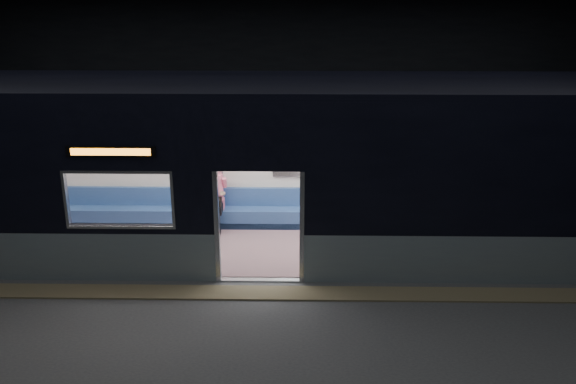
{
  "coord_description": "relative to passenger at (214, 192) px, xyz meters",
  "views": [
    {
      "loc": [
        0.68,
        -8.78,
        4.93
      ],
      "look_at": [
        0.48,
        2.3,
        1.26
      ],
      "focal_mm": 38.0,
      "sensor_mm": 36.0,
      "label": 1
    }
  ],
  "objects": [
    {
      "name": "station_envelope",
      "position": [
        1.14,
        -3.55,
        2.83
      ],
      "size": [
        24.0,
        14.0,
        5.0
      ],
      "color": "black",
      "rests_on": "station_floor"
    },
    {
      "name": "metro_car",
      "position": [
        1.14,
        -1.0,
        1.01
      ],
      "size": [
        18.0,
        3.04,
        3.35
      ],
      "color": "gray",
      "rests_on": "station_floor"
    },
    {
      "name": "tactile_strip",
      "position": [
        1.14,
        -3.0,
        -0.82
      ],
      "size": [
        22.8,
        0.5,
        0.03
      ],
      "primitive_type": "cube",
      "color": "#8C7F59",
      "rests_on": "station_floor"
    },
    {
      "name": "passenger",
      "position": [
        0.0,
        0.0,
        0.0
      ],
      "size": [
        0.47,
        0.77,
        1.46
      ],
      "rotation": [
        0.0,
        0.0,
        -0.16
      ],
      "color": "black",
      "rests_on": "metro_car"
    },
    {
      "name": "handbag",
      "position": [
        0.04,
        -0.25,
        -0.14
      ],
      "size": [
        0.38,
        0.35,
        0.15
      ],
      "primitive_type": "cube",
      "rotation": [
        0.0,
        0.0,
        0.39
      ],
      "color": "black",
      "rests_on": "passenger"
    },
    {
      "name": "transit_map",
      "position": [
        1.85,
        0.31,
        0.66
      ],
      "size": [
        1.07,
        0.03,
        0.7
      ],
      "primitive_type": "cube",
      "color": "white",
      "rests_on": "metro_car"
    },
    {
      "name": "station_floor",
      "position": [
        1.14,
        -3.55,
        -0.84
      ],
      "size": [
        24.0,
        14.0,
        0.01
      ],
      "primitive_type": "cube",
      "color": "#47494C",
      "rests_on": "ground"
    }
  ]
}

